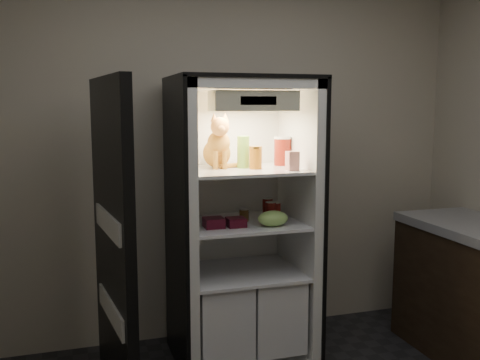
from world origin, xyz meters
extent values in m
plane|color=#BAB09B|center=(0.00, 1.80, 1.35)|extent=(3.60, 0.00, 3.60)
cube|color=white|center=(0.00, 1.67, 0.93)|extent=(0.85, 0.06, 1.85)
cube|color=white|center=(-0.40, 1.35, 0.93)|extent=(0.06, 0.70, 1.85)
cube|color=white|center=(0.40, 1.35, 0.93)|extent=(0.06, 0.70, 1.85)
cube|color=white|center=(0.00, 1.35, 1.82)|extent=(0.85, 0.70, 0.06)
cube|color=white|center=(0.00, 1.35, 0.03)|extent=(0.85, 0.70, 0.06)
cube|color=black|center=(-0.44, 1.35, 0.93)|extent=(0.02, 0.72, 1.87)
cube|color=black|center=(0.44, 1.35, 0.93)|extent=(0.02, 0.72, 1.87)
cube|color=black|center=(0.00, 1.35, 1.86)|extent=(0.90, 0.72, 0.02)
cube|color=white|center=(0.00, 1.32, 1.28)|extent=(0.73, 0.62, 0.02)
cube|color=white|center=(0.00, 1.32, 0.93)|extent=(0.73, 0.62, 0.02)
cube|color=white|center=(-0.18, 1.32, 0.35)|extent=(0.34, 0.58, 0.48)
cube|color=white|center=(0.18, 1.32, 0.35)|extent=(0.34, 0.58, 0.48)
cube|color=white|center=(0.00, 1.32, 0.60)|extent=(0.73, 0.62, 0.02)
cube|color=beige|center=(0.00, 1.11, 1.72)|extent=(0.52, 0.18, 0.12)
cube|color=black|center=(0.00, 1.02, 1.72)|extent=(0.22, 0.01, 0.05)
cube|color=black|center=(-0.84, 1.08, 0.93)|extent=(0.17, 0.87, 1.85)
cube|color=white|center=(-0.85, 1.02, 0.55)|extent=(0.14, 0.64, 0.12)
cube|color=white|center=(-0.85, 1.02, 1.05)|extent=(0.14, 0.64, 0.12)
ellipsoid|color=#BA6B17|center=(-0.13, 1.47, 1.38)|extent=(0.20, 0.24, 0.19)
ellipsoid|color=#BA6B17|center=(-0.14, 1.38, 1.45)|extent=(0.16, 0.15, 0.16)
sphere|color=orange|center=(-0.15, 1.32, 1.56)|extent=(0.13, 0.13, 0.12)
sphere|color=orange|center=(-0.16, 1.28, 1.55)|extent=(0.06, 0.06, 0.05)
cone|color=orange|center=(-0.19, 1.34, 1.62)|extent=(0.05, 0.05, 0.05)
cone|color=orange|center=(-0.11, 1.33, 1.62)|extent=(0.05, 0.05, 0.05)
cylinder|color=#BA6B17|center=(-0.18, 1.33, 1.35)|extent=(0.03, 0.03, 0.12)
cylinder|color=#BA6B17|center=(-0.12, 1.32, 1.35)|extent=(0.03, 0.03, 0.12)
cylinder|color=#BA6B17|center=(-0.05, 1.38, 1.31)|extent=(0.21, 0.10, 0.03)
cylinder|color=green|center=(0.01, 1.36, 1.39)|extent=(0.08, 0.08, 0.19)
cylinder|color=green|center=(0.01, 1.36, 1.49)|extent=(0.08, 0.08, 0.02)
cylinder|color=white|center=(0.06, 1.49, 1.34)|extent=(0.08, 0.08, 0.10)
cylinder|color=#194CAF|center=(0.06, 1.49, 1.40)|extent=(0.08, 0.08, 0.02)
cylinder|color=maroon|center=(0.07, 1.28, 1.36)|extent=(0.08, 0.08, 0.13)
cylinder|color=gold|center=(0.07, 1.28, 1.43)|extent=(0.08, 0.08, 0.01)
cylinder|color=maroon|center=(0.31, 1.42, 1.38)|extent=(0.11, 0.11, 0.18)
cylinder|color=white|center=(0.31, 1.42, 1.48)|extent=(0.12, 0.12, 0.02)
cube|color=white|center=(0.26, 1.14, 1.35)|extent=(0.07, 0.07, 0.12)
cylinder|color=black|center=(0.21, 1.42, 1.00)|extent=(0.07, 0.07, 0.13)
cylinder|color=#B2B2B2|center=(0.21, 1.42, 1.07)|extent=(0.07, 0.07, 0.00)
cylinder|color=black|center=(0.22, 1.31, 1.00)|extent=(0.06, 0.06, 0.11)
cylinder|color=#B2B2B2|center=(0.22, 1.31, 1.06)|extent=(0.06, 0.06, 0.00)
cylinder|color=black|center=(0.18, 1.29, 1.00)|extent=(0.07, 0.07, 0.12)
cylinder|color=#B2B2B2|center=(0.18, 1.29, 1.07)|extent=(0.07, 0.07, 0.00)
cylinder|color=#4F3616|center=(0.01, 1.34, 0.98)|extent=(0.06, 0.06, 0.08)
cylinder|color=#B2B2B2|center=(0.01, 1.34, 1.02)|extent=(0.06, 0.06, 0.01)
ellipsoid|color=#93CE60|center=(0.14, 1.15, 0.99)|extent=(0.20, 0.14, 0.10)
cube|color=#520D1C|center=(-0.22, 1.22, 0.97)|extent=(0.12, 0.12, 0.06)
cube|color=#520D1C|center=(-0.08, 1.20, 0.97)|extent=(0.11, 0.11, 0.06)
camera|label=1|loc=(-1.03, -1.93, 1.69)|focal=40.00mm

